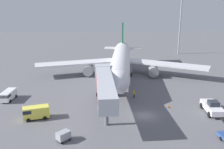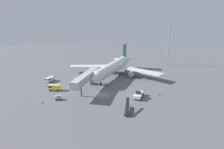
{
  "view_description": "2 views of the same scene",
  "coord_description": "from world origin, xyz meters",
  "px_view_note": "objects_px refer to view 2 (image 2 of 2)",
  "views": [
    {
      "loc": [
        -8.32,
        -42.88,
        20.22
      ],
      "look_at": [
        -5.17,
        17.94,
        3.06
      ],
      "focal_mm": 40.28,
      "sensor_mm": 36.0,
      "label": 1
    },
    {
      "loc": [
        19.39,
        -61.88,
        25.92
      ],
      "look_at": [
        0.09,
        13.63,
        4.2
      ],
      "focal_mm": 29.66,
      "sensor_mm": 36.0,
      "label": 2
    }
  ],
  "objects_px": {
    "airplane_at_gate": "(114,67)",
    "jet_bridge": "(87,77)",
    "ground_crew_worker_foreground": "(159,93)",
    "belt_loader_truck": "(127,109)",
    "safety_cone_charlie": "(42,103)",
    "safety_cone_bravo": "(101,81)",
    "apron_light_mast": "(169,35)",
    "service_van_outer_left": "(54,87)",
    "safety_cone_alpha": "(119,92)",
    "pushback_tug": "(138,94)",
    "service_van_mid_right": "(50,79)",
    "ground_crew_worker_midground": "(108,84)",
    "baggage_cart_near_center": "(58,97)"
  },
  "relations": [
    {
      "from": "jet_bridge",
      "to": "service_van_mid_right",
      "type": "relative_size",
      "value": 4.39
    },
    {
      "from": "jet_bridge",
      "to": "ground_crew_worker_foreground",
      "type": "height_order",
      "value": "jet_bridge"
    },
    {
      "from": "apron_light_mast",
      "to": "safety_cone_charlie",
      "type": "bearing_deg",
      "value": -120.2
    },
    {
      "from": "service_van_outer_left",
      "to": "ground_crew_worker_foreground",
      "type": "xyz_separation_m",
      "value": [
        40.44,
        4.75,
        -0.45
      ]
    },
    {
      "from": "jet_bridge",
      "to": "ground_crew_worker_foreground",
      "type": "distance_m",
      "value": 28.17
    },
    {
      "from": "service_van_outer_left",
      "to": "ground_crew_worker_foreground",
      "type": "bearing_deg",
      "value": 6.69
    },
    {
      "from": "baggage_cart_near_center",
      "to": "belt_loader_truck",
      "type": "bearing_deg",
      "value": -6.89
    },
    {
      "from": "service_van_outer_left",
      "to": "safety_cone_alpha",
      "type": "relative_size",
      "value": 7.51
    },
    {
      "from": "safety_cone_bravo",
      "to": "apron_light_mast",
      "type": "distance_m",
      "value": 57.73
    },
    {
      "from": "service_van_outer_left",
      "to": "service_van_mid_right",
      "type": "height_order",
      "value": "service_van_outer_left"
    },
    {
      "from": "ground_crew_worker_midground",
      "to": "safety_cone_charlie",
      "type": "height_order",
      "value": "ground_crew_worker_midground"
    },
    {
      "from": "belt_loader_truck",
      "to": "safety_cone_charlie",
      "type": "bearing_deg",
      "value": -177.49
    },
    {
      "from": "ground_crew_worker_midground",
      "to": "safety_cone_bravo",
      "type": "relative_size",
      "value": 2.5
    },
    {
      "from": "baggage_cart_near_center",
      "to": "safety_cone_alpha",
      "type": "relative_size",
      "value": 3.59
    },
    {
      "from": "jet_bridge",
      "to": "safety_cone_bravo",
      "type": "relative_size",
      "value": 30.25
    },
    {
      "from": "jet_bridge",
      "to": "service_van_mid_right",
      "type": "distance_m",
      "value": 22.17
    },
    {
      "from": "jet_bridge",
      "to": "service_van_mid_right",
      "type": "xyz_separation_m",
      "value": [
        -20.81,
        6.38,
        -4.22
      ]
    },
    {
      "from": "ground_crew_worker_midground",
      "to": "apron_light_mast",
      "type": "distance_m",
      "value": 59.43
    },
    {
      "from": "pushback_tug",
      "to": "safety_cone_charlie",
      "type": "xyz_separation_m",
      "value": [
        -30.46,
        -13.27,
        -0.8
      ]
    },
    {
      "from": "safety_cone_bravo",
      "to": "belt_loader_truck",
      "type": "bearing_deg",
      "value": -57.01
    },
    {
      "from": "service_van_mid_right",
      "to": "ground_crew_worker_foreground",
      "type": "distance_m",
      "value": 48.81
    },
    {
      "from": "safety_cone_alpha",
      "to": "safety_cone_charlie",
      "type": "bearing_deg",
      "value": -144.5
    },
    {
      "from": "pushback_tug",
      "to": "service_van_mid_right",
      "type": "distance_m",
      "value": 42.28
    },
    {
      "from": "airplane_at_gate",
      "to": "safety_cone_alpha",
      "type": "distance_m",
      "value": 24.16
    },
    {
      "from": "belt_loader_truck",
      "to": "safety_cone_charlie",
      "type": "height_order",
      "value": "belt_loader_truck"
    },
    {
      "from": "pushback_tug",
      "to": "apron_light_mast",
      "type": "distance_m",
      "value": 62.84
    },
    {
      "from": "safety_cone_bravo",
      "to": "apron_light_mast",
      "type": "height_order",
      "value": "apron_light_mast"
    },
    {
      "from": "airplane_at_gate",
      "to": "jet_bridge",
      "type": "relative_size",
      "value": 2.23
    },
    {
      "from": "baggage_cart_near_center",
      "to": "ground_crew_worker_foreground",
      "type": "relative_size",
      "value": 1.43
    },
    {
      "from": "belt_loader_truck",
      "to": "safety_cone_bravo",
      "type": "xyz_separation_m",
      "value": [
        -16.62,
        25.6,
        -0.41
      ]
    },
    {
      "from": "pushback_tug",
      "to": "service_van_outer_left",
      "type": "height_order",
      "value": "pushback_tug"
    },
    {
      "from": "airplane_at_gate",
      "to": "baggage_cart_near_center",
      "type": "relative_size",
      "value": 21.11
    },
    {
      "from": "pushback_tug",
      "to": "belt_loader_truck",
      "type": "distance_m",
      "value": 12.18
    },
    {
      "from": "apron_light_mast",
      "to": "ground_crew_worker_midground",
      "type": "bearing_deg",
      "value": -116.85
    },
    {
      "from": "ground_crew_worker_midground",
      "to": "safety_cone_charlie",
      "type": "distance_m",
      "value": 27.43
    },
    {
      "from": "service_van_mid_right",
      "to": "apron_light_mast",
      "type": "relative_size",
      "value": 0.19
    },
    {
      "from": "jet_bridge",
      "to": "ground_crew_worker_midground",
      "type": "relative_size",
      "value": 12.09
    },
    {
      "from": "pushback_tug",
      "to": "ground_crew_worker_foreground",
      "type": "distance_m",
      "value": 8.14
    },
    {
      "from": "safety_cone_bravo",
      "to": "safety_cone_charlie",
      "type": "xyz_separation_m",
      "value": [
        -11.9,
        -26.86,
        -0.0
      ]
    },
    {
      "from": "safety_cone_bravo",
      "to": "safety_cone_alpha",
      "type": "bearing_deg",
      "value": -44.3
    },
    {
      "from": "baggage_cart_near_center",
      "to": "ground_crew_worker_midground",
      "type": "height_order",
      "value": "ground_crew_worker_midground"
    },
    {
      "from": "jet_bridge",
      "to": "baggage_cart_near_center",
      "type": "height_order",
      "value": "jet_bridge"
    },
    {
      "from": "pushback_tug",
      "to": "safety_cone_alpha",
      "type": "distance_m",
      "value": 8.28
    },
    {
      "from": "ground_crew_worker_midground",
      "to": "apron_light_mast",
      "type": "height_order",
      "value": "apron_light_mast"
    },
    {
      "from": "safety_cone_bravo",
      "to": "apron_light_mast",
      "type": "xyz_separation_m",
      "value": [
        30.27,
        45.59,
        18.4
      ]
    },
    {
      "from": "pushback_tug",
      "to": "safety_cone_charlie",
      "type": "relative_size",
      "value": 9.22
    },
    {
      "from": "jet_bridge",
      "to": "service_van_outer_left",
      "type": "distance_m",
      "value": 13.71
    },
    {
      "from": "service_van_mid_right",
      "to": "jet_bridge",
      "type": "bearing_deg",
      "value": -17.05
    },
    {
      "from": "airplane_at_gate",
      "to": "service_van_outer_left",
      "type": "height_order",
      "value": "airplane_at_gate"
    },
    {
      "from": "service_van_outer_left",
      "to": "service_van_mid_right",
      "type": "bearing_deg",
      "value": 130.24
    }
  ]
}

